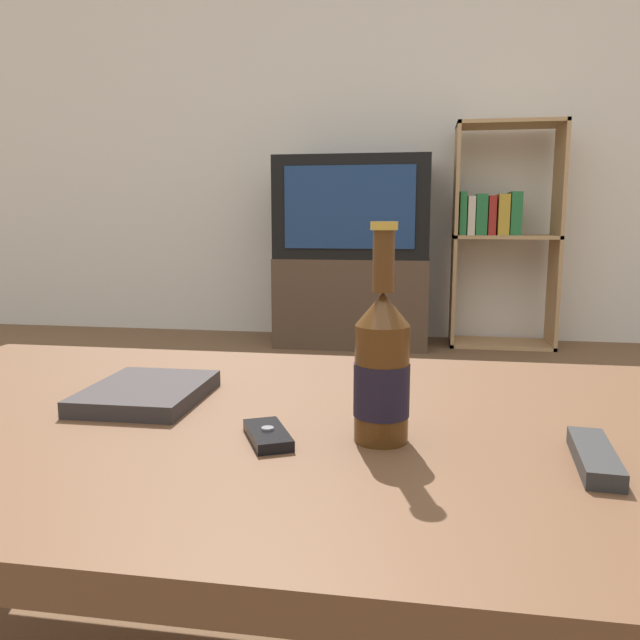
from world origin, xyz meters
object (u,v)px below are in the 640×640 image
television (354,208)px  bookshelf (499,229)px  beer_bottle (382,368)px  remote_control (595,457)px  cell_phone (268,435)px  tv_stand (353,301)px  table_book (147,393)px

television → bookshelf: bookshelf is taller
beer_bottle → television: bearing=97.0°
television → beer_bottle: size_ratio=3.14×
bookshelf → television: bearing=-173.6°
bookshelf → remote_control: size_ratio=8.24×
beer_bottle → cell_phone: size_ratio=2.48×
beer_bottle → remote_control: beer_bottle is taller
tv_stand → table_book: (-0.02, -2.68, 0.20)m
beer_bottle → cell_phone: 0.16m
beer_bottle → remote_control: (0.24, -0.04, -0.08)m
tv_stand → cell_phone: bearing=-85.8°
television → bookshelf: 0.82m
cell_phone → table_book: size_ratio=0.51×
beer_bottle → cell_phone: bearing=-170.4°
tv_stand → remote_control: bearing=-78.3°
tv_stand → television: size_ratio=1.01×
bookshelf → beer_bottle: bearing=-99.1°
television → remote_control: (0.59, -2.83, -0.32)m
beer_bottle → table_book: (-0.36, 0.12, -0.08)m
tv_stand → bookshelf: bearing=6.2°
television → table_book: television is taller
tv_stand → bookshelf: (0.81, 0.09, 0.41)m
tv_stand → table_book: 2.69m
remote_control → table_book: bearing=170.2°
television → table_book: bearing=-90.3°
television → cell_phone: (0.21, -2.81, -0.33)m
television → cell_phone: bearing=-85.8°
tv_stand → television: bearing=-90.0°
bookshelf → cell_phone: (-0.60, -2.91, -0.21)m
cell_phone → remote_control: size_ratio=0.72×
television → remote_control: size_ratio=5.63×
beer_bottle → table_book: size_ratio=1.26×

